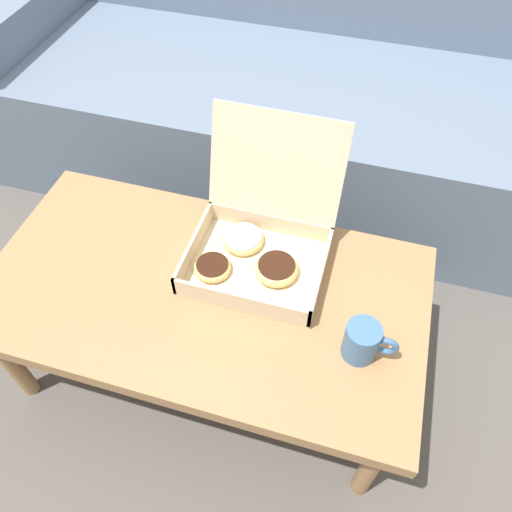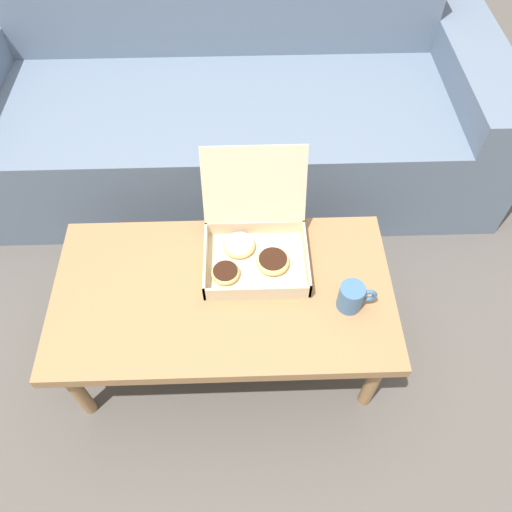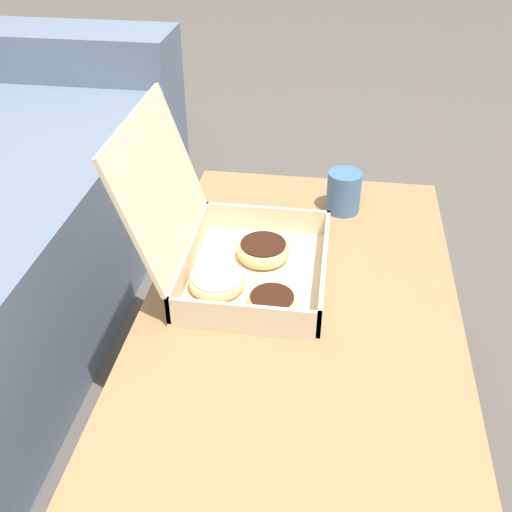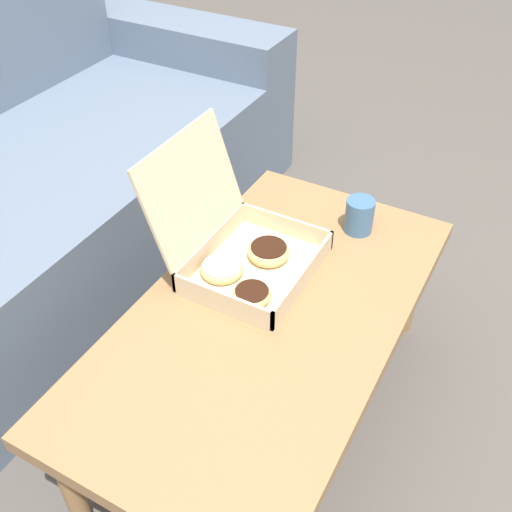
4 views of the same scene
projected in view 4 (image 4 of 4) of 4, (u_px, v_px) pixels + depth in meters
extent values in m
plane|color=#514C47|center=(221.00, 390.00, 1.67)|extent=(12.00, 12.00, 0.00)
cube|color=slate|center=(19.00, 253.00, 1.79)|extent=(1.85, 0.70, 0.44)
cube|color=slate|center=(184.00, 90.00, 2.48)|extent=(0.24, 0.90, 0.58)
cube|color=#997047|center=(269.00, 318.00, 1.39)|extent=(1.07, 0.57, 0.04)
cylinder|color=#997047|center=(412.00, 287.00, 1.75)|extent=(0.04, 0.04, 0.34)
cylinder|color=#997047|center=(70.00, 484.00, 1.28)|extent=(0.04, 0.04, 0.34)
cylinder|color=#997047|center=(274.00, 240.00, 1.91)|extent=(0.04, 0.04, 0.34)
cube|color=beige|center=(256.00, 270.00, 1.48)|extent=(0.33, 0.27, 0.01)
cube|color=beige|center=(304.00, 278.00, 1.41)|extent=(0.33, 0.01, 0.06)
cube|color=beige|center=(211.00, 245.00, 1.50)|extent=(0.33, 0.01, 0.06)
cube|color=beige|center=(222.00, 301.00, 1.35)|extent=(0.01, 0.27, 0.06)
cube|color=beige|center=(286.00, 225.00, 1.57)|extent=(0.01, 0.27, 0.06)
cube|color=beige|center=(192.00, 189.00, 1.42)|extent=(0.33, 0.09, 0.26)
torus|color=#E5BC75|center=(269.00, 252.00, 1.50)|extent=(0.11, 0.11, 0.04)
cylinder|color=black|center=(269.00, 249.00, 1.49)|extent=(0.09, 0.09, 0.02)
torus|color=#E5BC75|center=(222.00, 269.00, 1.46)|extent=(0.11, 0.11, 0.03)
cylinder|color=pink|center=(222.00, 267.00, 1.45)|extent=(0.09, 0.09, 0.01)
torus|color=#E5BC75|center=(252.00, 295.00, 1.39)|extent=(0.09, 0.09, 0.03)
cylinder|color=black|center=(252.00, 292.00, 1.38)|extent=(0.08, 0.08, 0.01)
cylinder|color=#3D6693|center=(359.00, 216.00, 1.58)|extent=(0.08, 0.08, 0.09)
torus|color=#3D6693|center=(366.00, 204.00, 1.61)|extent=(0.06, 0.01, 0.06)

